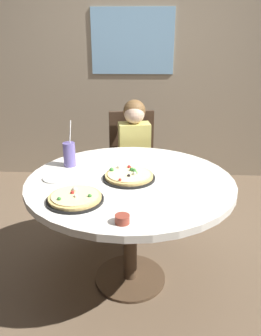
# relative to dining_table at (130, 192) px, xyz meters

# --- Properties ---
(ground_plane) EXTENTS (8.00, 8.00, 0.00)m
(ground_plane) POSITION_rel_dining_table_xyz_m (0.00, 0.00, -0.66)
(ground_plane) COLOR brown
(wall_with_window) EXTENTS (5.20, 0.14, 2.90)m
(wall_with_window) POSITION_rel_dining_table_xyz_m (-0.00, 1.96, 0.79)
(wall_with_window) COLOR gray
(wall_with_window) RESTS_ON ground_plane
(dining_table) EXTENTS (1.26, 1.26, 0.75)m
(dining_table) POSITION_rel_dining_table_xyz_m (0.00, 0.00, 0.00)
(dining_table) COLOR silver
(dining_table) RESTS_ON ground_plane
(chair_wooden) EXTENTS (0.46, 0.46, 0.95)m
(chair_wooden) POSITION_rel_dining_table_xyz_m (-0.02, 0.95, -0.13)
(chair_wooden) COLOR #382619
(chair_wooden) RESTS_ON ground_plane
(diner_child) EXTENTS (0.31, 0.43, 1.08)m
(diner_child) POSITION_rel_dining_table_xyz_m (0.01, 0.77, -0.17)
(diner_child) COLOR #3F4766
(diner_child) RESTS_ON ground_plane
(pizza_veggie) EXTENTS (0.32, 0.32, 0.05)m
(pizza_veggie) POSITION_rel_dining_table_xyz_m (-0.01, -0.00, 0.11)
(pizza_veggie) COLOR black
(pizza_veggie) RESTS_ON dining_table
(pizza_cheese) EXTENTS (0.30, 0.30, 0.05)m
(pizza_cheese) POSITION_rel_dining_table_xyz_m (-0.28, -0.31, 0.11)
(pizza_cheese) COLOR black
(pizza_cheese) RESTS_ON dining_table
(soda_cup) EXTENTS (0.08, 0.08, 0.31)m
(soda_cup) POSITION_rel_dining_table_xyz_m (-0.41, 0.20, 0.17)
(soda_cup) COLOR #6659A5
(soda_cup) RESTS_ON dining_table
(sauce_bowl) EXTENTS (0.07, 0.07, 0.04)m
(sauce_bowl) POSITION_rel_dining_table_xyz_m (-0.02, -0.52, 0.11)
(sauce_bowl) COLOR brown
(sauce_bowl) RESTS_ON dining_table
(plate_small) EXTENTS (0.18, 0.18, 0.01)m
(plate_small) POSITION_rel_dining_table_xyz_m (-0.44, -0.01, 0.10)
(plate_small) COLOR white
(plate_small) RESTS_ON dining_table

